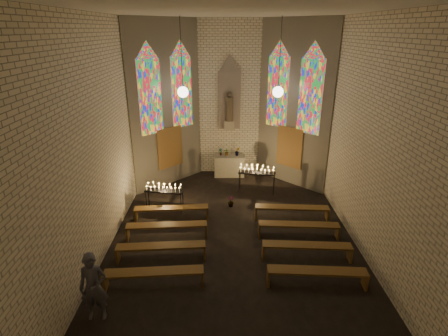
{
  "coord_description": "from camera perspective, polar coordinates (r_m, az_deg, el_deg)",
  "views": [
    {
      "loc": [
        -0.38,
        -9.95,
        6.56
      ],
      "look_at": [
        -0.28,
        1.62,
        1.92
      ],
      "focal_mm": 28.0,
      "sensor_mm": 36.0,
      "label": 1
    }
  ],
  "objects": [
    {
      "name": "votive_stand_right",
      "position": [
        14.73,
        5.41,
        -0.5
      ],
      "size": [
        1.61,
        0.67,
        1.15
      ],
      "rotation": [
        0.0,
        0.0,
        -0.2
      ],
      "color": "black",
      "rests_on": "ground"
    },
    {
      "name": "pew_right_1",
      "position": [
        12.08,
        12.08,
        -9.28
      ],
      "size": [
        2.69,
        0.54,
        0.51
      ],
      "rotation": [
        0.0,
        0.0,
        -0.06
      ],
      "color": "brown",
      "rests_on": "ground"
    },
    {
      "name": "altar",
      "position": [
        16.55,
        0.86,
        0.36
      ],
      "size": [
        1.4,
        0.6,
        1.0
      ],
      "primitive_type": "cube",
      "color": "#AFA98F",
      "rests_on": "ground"
    },
    {
      "name": "aisle_flower_pot",
      "position": [
        13.83,
        1.12,
        -5.5
      ],
      "size": [
        0.25,
        0.25,
        0.42
      ],
      "primitive_type": "imported",
      "rotation": [
        0.0,
        0.0,
        -0.06
      ],
      "color": "#4C723F",
      "rests_on": "ground"
    },
    {
      "name": "pew_left_0",
      "position": [
        12.96,
        -8.57,
        -6.71
      ],
      "size": [
        2.69,
        0.54,
        0.51
      ],
      "rotation": [
        0.0,
        0.0,
        0.06
      ],
      "color": "brown",
      "rests_on": "ground"
    },
    {
      "name": "flower_vase_center",
      "position": [
        16.4,
        0.48,
        2.64
      ],
      "size": [
        0.33,
        0.3,
        0.33
      ],
      "primitive_type": "imported",
      "rotation": [
        0.0,
        0.0,
        -0.14
      ],
      "color": "#4C723F",
      "rests_on": "altar"
    },
    {
      "name": "pew_left_1",
      "position": [
        11.94,
        -9.33,
        -9.45
      ],
      "size": [
        2.69,
        0.54,
        0.51
      ],
      "rotation": [
        0.0,
        0.0,
        0.06
      ],
      "color": "brown",
      "rests_on": "ground"
    },
    {
      "name": "votive_stand_left",
      "position": [
        13.39,
        -9.8,
        -3.41
      ],
      "size": [
        1.5,
        0.58,
        1.07
      ],
      "rotation": [
        0.0,
        0.0,
        -0.16
      ],
      "color": "black",
      "rests_on": "ground"
    },
    {
      "name": "pew_right_2",
      "position": [
        11.09,
        13.37,
        -12.46
      ],
      "size": [
        2.69,
        0.54,
        0.51
      ],
      "rotation": [
        0.0,
        0.0,
        -0.06
      ],
      "color": "brown",
      "rests_on": "ground"
    },
    {
      "name": "flower_vase_left",
      "position": [
        16.4,
        -0.56,
        2.65
      ],
      "size": [
        0.19,
        0.14,
        0.34
      ],
      "primitive_type": "imported",
      "rotation": [
        0.0,
        0.0,
        0.11
      ],
      "color": "#4C723F",
      "rests_on": "altar"
    },
    {
      "name": "pew_right_0",
      "position": [
        13.09,
        11.01,
        -6.58
      ],
      "size": [
        2.69,
        0.54,
        0.51
      ],
      "rotation": [
        0.0,
        0.0,
        -0.06
      ],
      "color": "brown",
      "rests_on": "ground"
    },
    {
      "name": "pew_left_3",
      "position": [
        9.99,
        -11.36,
        -16.59
      ],
      "size": [
        2.69,
        0.54,
        0.51
      ],
      "rotation": [
        0.0,
        0.0,
        0.06
      ],
      "color": "brown",
      "rests_on": "ground"
    },
    {
      "name": "visitor",
      "position": [
        9.21,
        -20.51,
        -17.75
      ],
      "size": [
        0.69,
        0.49,
        1.8
      ],
      "primitive_type": "imported",
      "rotation": [
        0.0,
        0.0,
        0.09
      ],
      "color": "#4B4B55",
      "rests_on": "ground"
    },
    {
      "name": "flower_vase_right",
      "position": [
        16.36,
        2.21,
        2.74
      ],
      "size": [
        0.26,
        0.22,
        0.42
      ],
      "primitive_type": "imported",
      "rotation": [
        0.0,
        0.0,
        0.15
      ],
      "color": "#4C723F",
      "rests_on": "altar"
    },
    {
      "name": "pew_right_3",
      "position": [
        10.16,
        14.94,
        -16.22
      ],
      "size": [
        2.69,
        0.54,
        0.51
      ],
      "rotation": [
        0.0,
        0.0,
        -0.06
      ],
      "color": "brown",
      "rests_on": "ground"
    },
    {
      "name": "floor",
      "position": [
        11.92,
        1.44,
        -11.54
      ],
      "size": [
        12.0,
        12.0,
        0.0
      ],
      "primitive_type": "plane",
      "color": "black",
      "rests_on": "ground"
    },
    {
      "name": "room",
      "position": [
        13.63,
        1.13,
        9.78
      ],
      "size": [
        8.22,
        12.43,
        7.0
      ],
      "color": "#EDE3C6",
      "rests_on": "ground"
    },
    {
      "name": "pew_left_2",
      "position": [
        10.94,
        -10.24,
        -12.71
      ],
      "size": [
        2.69,
        0.54,
        0.51
      ],
      "rotation": [
        0.0,
        0.0,
        0.06
      ],
      "color": "brown",
      "rests_on": "ground"
    }
  ]
}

